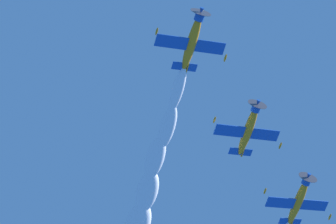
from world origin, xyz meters
TOP-DOWN VIEW (x-y plane):
  - airplane_lead at (1.08, 0.73)m, footprint 7.41×7.75m
  - airplane_left_wingman at (6.12, -11.27)m, footprint 7.41×7.88m
  - airplane_right_wingman at (9.57, -21.53)m, footprint 7.41×7.90m

SIDE VIEW (x-z plane):
  - airplane_lead at x=1.08m, z-range 77.23..80.48m
  - airplane_right_wingman at x=9.57m, z-range 78.07..80.95m
  - airplane_left_wingman at x=6.12m, z-range 79.04..81.94m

